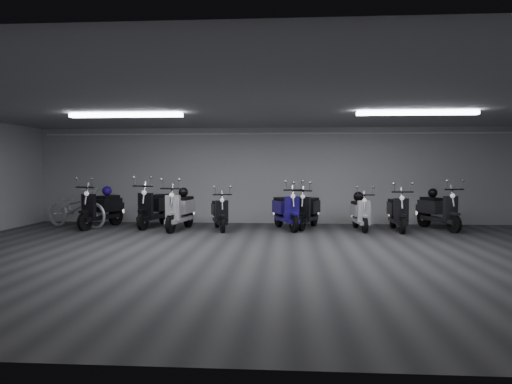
# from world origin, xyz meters

# --- Properties ---
(floor) EXTENTS (14.00, 10.00, 0.01)m
(floor) POSITION_xyz_m (0.00, 0.00, -0.01)
(floor) COLOR #313133
(floor) RESTS_ON ground
(ceiling) EXTENTS (14.00, 10.00, 0.01)m
(ceiling) POSITION_xyz_m (0.00, 0.00, 2.80)
(ceiling) COLOR gray
(ceiling) RESTS_ON ground
(back_wall) EXTENTS (14.00, 0.01, 2.80)m
(back_wall) POSITION_xyz_m (0.00, 5.00, 1.40)
(back_wall) COLOR #AAAAAD
(back_wall) RESTS_ON ground
(front_wall) EXTENTS (14.00, 0.01, 2.80)m
(front_wall) POSITION_xyz_m (0.00, -5.00, 1.40)
(front_wall) COLOR #AAAAAD
(front_wall) RESTS_ON ground
(fluor_strip_left) EXTENTS (2.40, 0.18, 0.08)m
(fluor_strip_left) POSITION_xyz_m (-3.00, 1.00, 2.74)
(fluor_strip_left) COLOR white
(fluor_strip_left) RESTS_ON ceiling
(fluor_strip_right) EXTENTS (2.40, 0.18, 0.08)m
(fluor_strip_right) POSITION_xyz_m (3.00, 1.00, 2.74)
(fluor_strip_right) COLOR white
(fluor_strip_right) RESTS_ON ceiling
(conduit) EXTENTS (13.60, 0.05, 0.05)m
(conduit) POSITION_xyz_m (0.00, 4.92, 2.62)
(conduit) COLOR white
(conduit) RESTS_ON back_wall
(scooter_0) EXTENTS (1.15, 1.98, 1.40)m
(scooter_0) POSITION_xyz_m (-4.64, 3.60, 0.70)
(scooter_0) COLOR black
(scooter_0) RESTS_ON floor
(scooter_1) EXTENTS (0.99, 2.01, 1.43)m
(scooter_1) POSITION_xyz_m (-3.24, 3.82, 0.72)
(scooter_1) COLOR black
(scooter_1) RESTS_ON floor
(scooter_2) EXTENTS (0.89, 1.93, 1.38)m
(scooter_2) POSITION_xyz_m (-2.41, 3.30, 0.69)
(scooter_2) COLOR #BBBABE
(scooter_2) RESTS_ON floor
(scooter_3) EXTENTS (0.96, 1.69, 1.19)m
(scooter_3) POSITION_xyz_m (-1.38, 3.40, 0.60)
(scooter_3) COLOR black
(scooter_3) RESTS_ON floor
(scooter_4) EXTENTS (1.17, 1.89, 1.33)m
(scooter_4) POSITION_xyz_m (0.36, 3.60, 0.67)
(scooter_4) COLOR navy
(scooter_4) RESTS_ON floor
(scooter_5) EXTENTS (1.11, 1.83, 1.29)m
(scooter_5) POSITION_xyz_m (0.95, 3.88, 0.65)
(scooter_5) COLOR black
(scooter_5) RESTS_ON floor
(scooter_6) EXTENTS (0.65, 1.63, 1.19)m
(scooter_6) POSITION_xyz_m (2.29, 3.58, 0.59)
(scooter_6) COLOR silver
(scooter_6) RESTS_ON floor
(scooter_8) EXTENTS (0.62, 1.75, 1.29)m
(scooter_8) POSITION_xyz_m (3.23, 3.52, 0.65)
(scooter_8) COLOR black
(scooter_8) RESTS_ON floor
(scooter_9) EXTENTS (1.19, 1.92, 1.36)m
(scooter_9) POSITION_xyz_m (4.34, 3.79, 0.68)
(scooter_9) COLOR black
(scooter_9) RESTS_ON floor
(bicycle) EXTENTS (2.19, 1.42, 1.33)m
(bicycle) POSITION_xyz_m (-5.34, 3.63, 0.67)
(bicycle) COLOR silver
(bicycle) RESTS_ON floor
(helmet_0) EXTENTS (0.26, 0.26, 0.26)m
(helmet_0) POSITION_xyz_m (-4.56, 3.85, 1.00)
(helmet_0) COLOR navy
(helmet_0) RESTS_ON scooter_0
(helmet_1) EXTENTS (0.27, 0.27, 0.27)m
(helmet_1) POSITION_xyz_m (2.27, 3.80, 0.87)
(helmet_1) COLOR black
(helmet_1) RESTS_ON scooter_6
(helmet_2) EXTENTS (0.24, 0.24, 0.24)m
(helmet_2) POSITION_xyz_m (4.26, 4.03, 0.96)
(helmet_2) COLOR black
(helmet_2) RESTS_ON scooter_9
(helmet_3) EXTENTS (0.25, 0.25, 0.25)m
(helmet_3) POSITION_xyz_m (-2.37, 3.56, 0.98)
(helmet_3) COLOR black
(helmet_3) RESTS_ON scooter_2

